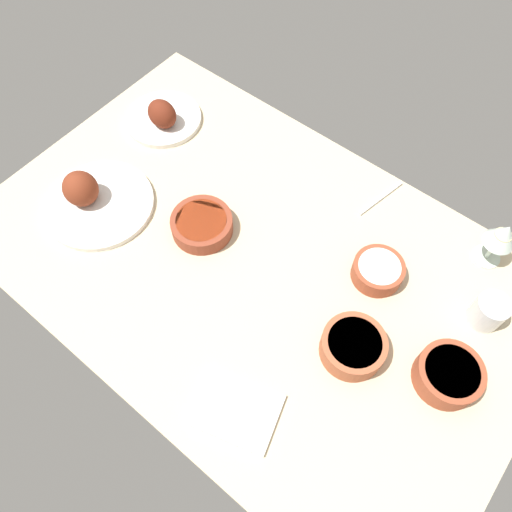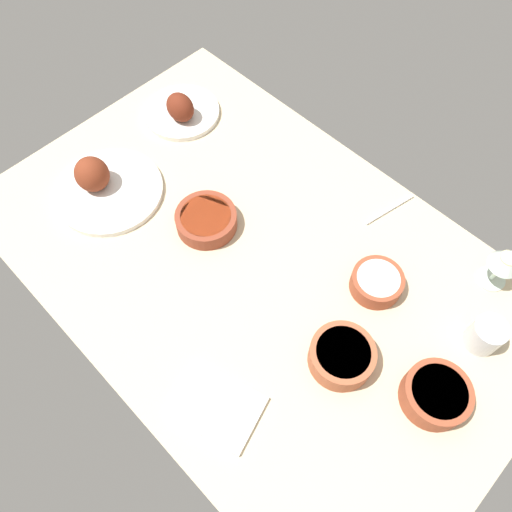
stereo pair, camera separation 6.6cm
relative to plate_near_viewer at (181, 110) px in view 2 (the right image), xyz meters
The scene contains 11 objects.
dining_table 54.38cm from the plate_near_viewer, 159.10° to the left, with size 140.00×90.00×4.00cm, color #C6B28E.
plate_near_viewer is the anchor object (origin of this frame).
plate_far_side 33.62cm from the plate_near_viewer, 100.73° to the left, with size 28.98×28.98×10.91cm.
bowl_soup 103.27cm from the plate_near_viewer, behind, with size 14.27×14.27×6.27cm.
bowl_pasta 85.90cm from the plate_near_viewer, 163.44° to the left, with size 14.53×14.53×6.15cm.
bowl_sauce 40.02cm from the plate_near_viewer, 148.43° to the left, with size 15.88×15.88×4.63cm.
bowl_cream 76.59cm from the plate_near_viewer, behind, with size 12.49×12.49×4.96cm.
wine_glass 97.20cm from the plate_near_viewer, 169.56° to the right, with size 7.60×7.60×14.00cm.
water_tumbler 102.07cm from the plate_near_viewer, behind, with size 7.62×7.62×8.04cm, color silver.
folded_napkin 87.10cm from the plate_near_viewer, 144.35° to the left, with size 17.22×13.33×1.20cm, color white.
fork_loose 67.14cm from the plate_near_viewer, 165.72° to the right, with size 16.26×0.90×0.80cm, color silver.
Camera 2 is at (-43.15, 43.27, 112.59)cm, focal length 34.79 mm.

